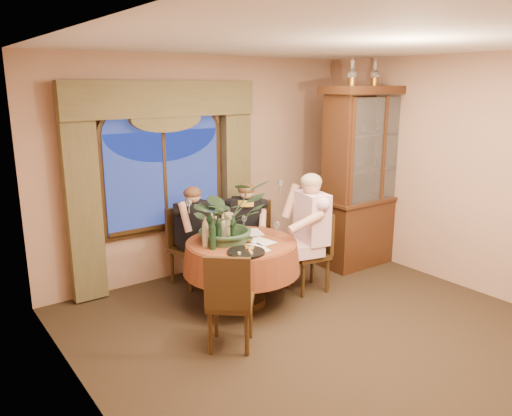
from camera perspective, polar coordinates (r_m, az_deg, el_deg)
floor at (r=5.14m, az=9.09°, el=-14.70°), size 5.00×5.00×0.00m
wall_back at (r=6.59m, az=-5.99°, el=4.75°), size 4.50×0.00×4.50m
wall_right at (r=6.42m, az=24.00°, el=3.36°), size 0.00×5.00×5.00m
ceiling at (r=4.53m, az=10.52°, el=18.19°), size 5.00×5.00×0.00m
window at (r=6.27m, az=-10.40°, el=3.19°), size 1.62×0.10×1.32m
arched_transom at (r=6.17m, az=-10.72°, el=10.32°), size 1.60×0.06×0.44m
drapery_left at (r=5.89m, az=-19.18°, el=0.74°), size 0.38×0.14×2.32m
drapery_right at (r=6.75m, az=-2.27°, el=3.14°), size 0.38×0.14×2.32m
swag_valance at (r=6.09m, az=-10.47°, el=12.17°), size 2.45×0.16×0.42m
dining_table at (r=5.70m, az=-1.64°, el=-7.38°), size 1.54×1.54×0.75m
china_cabinet at (r=7.02m, az=12.81°, el=3.50°), size 1.49×0.59×2.43m
oil_lamp_left at (r=6.60m, az=10.95°, el=15.03°), size 0.11×0.11×0.34m
oil_lamp_center at (r=6.91m, az=13.44°, el=14.85°), size 0.11×0.11×0.34m
oil_lamp_right at (r=7.23m, az=15.71°, el=14.66°), size 0.11×0.11×0.34m
chair_right at (r=6.06m, az=5.98°, el=-5.07°), size 0.49×0.49×0.96m
chair_back_right at (r=6.51m, az=-0.35°, el=-3.63°), size 0.59×0.59×0.96m
chair_back at (r=6.26m, az=-7.47°, el=-4.48°), size 0.50×0.50×0.96m
chair_front_left at (r=4.78m, az=-2.92°, el=-10.40°), size 0.59×0.59×0.96m
person_pink at (r=5.96m, az=6.35°, el=-2.90°), size 0.58×0.61×1.46m
person_back at (r=6.20m, az=-7.24°, el=-3.20°), size 0.52×0.49×1.26m
person_scarf at (r=6.42m, az=-1.09°, el=-2.55°), size 0.60×0.60×1.25m
stoneware_vase at (r=5.61m, az=-3.18°, el=-2.09°), size 0.16×0.16×0.30m
centerpiece_plant at (r=5.49m, az=-3.38°, el=2.26°), size 0.89×0.99×0.77m
olive_bowl at (r=5.54m, az=-1.09°, el=-3.63°), size 0.14×0.14×0.05m
cheese_platter at (r=5.18m, az=-1.13°, el=-5.05°), size 0.39×0.39×0.02m
wine_bottle_0 at (r=5.46m, az=-3.82°, el=-2.38°), size 0.07×0.07×0.33m
wine_bottle_1 at (r=5.27m, az=-4.98°, el=-2.99°), size 0.07×0.07×0.33m
wine_bottle_2 at (r=5.36m, az=-5.81°, el=-2.73°), size 0.07×0.07×0.33m
wine_bottle_3 at (r=5.54m, az=-5.26°, el=-2.16°), size 0.07×0.07×0.33m
wine_bottle_4 at (r=5.39m, az=-2.60°, el=-2.58°), size 0.07×0.07×0.33m
wine_bottle_5 at (r=5.38m, az=-4.34°, el=-2.63°), size 0.07×0.07×0.33m
tasting_paper_0 at (r=5.54m, az=0.59°, el=-3.84°), size 0.24×0.32×0.00m
tasting_paper_1 at (r=5.87m, az=-0.42°, el=-2.80°), size 0.30×0.35×0.00m
tasting_paper_2 at (r=5.32m, az=0.00°, el=-4.62°), size 0.25×0.33×0.00m
wine_glass_person_pink at (r=5.72m, az=2.38°, el=-2.39°), size 0.07×0.07×0.18m
wine_glass_person_back at (r=5.85m, az=-4.73°, el=-2.05°), size 0.07×0.07×0.18m
wine_glass_person_scarf at (r=5.96m, az=-1.36°, el=-1.68°), size 0.07×0.07×0.18m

